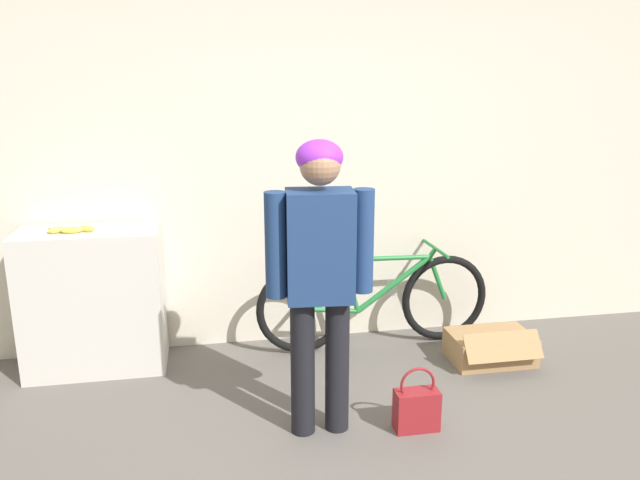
# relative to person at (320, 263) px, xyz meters

# --- Properties ---
(wall_back) EXTENTS (8.00, 0.07, 2.60)m
(wall_back) POSITION_rel_person_xyz_m (0.24, 1.29, 0.33)
(wall_back) COLOR beige
(wall_back) RESTS_ON ground_plane
(side_shelf) EXTENTS (0.89, 0.44, 0.95)m
(side_shelf) POSITION_rel_person_xyz_m (-1.33, 1.03, -0.50)
(side_shelf) COLOR beige
(side_shelf) RESTS_ON ground_plane
(person) EXTENTS (0.57, 0.27, 1.61)m
(person) POSITION_rel_person_xyz_m (0.00, 0.00, 0.00)
(person) COLOR black
(person) RESTS_ON ground_plane
(bicycle) EXTENTS (1.72, 0.46, 0.72)m
(bicycle) POSITION_rel_person_xyz_m (0.59, 1.02, -0.63)
(bicycle) COLOR black
(bicycle) RESTS_ON ground_plane
(banana) EXTENTS (0.30, 0.09, 0.04)m
(banana) POSITION_rel_person_xyz_m (-1.41, 0.97, 0.00)
(banana) COLOR #EAD64C
(banana) RESTS_ON side_shelf
(handbag) EXTENTS (0.25, 0.12, 0.38)m
(handbag) POSITION_rel_person_xyz_m (0.53, -0.10, -0.84)
(handbag) COLOR maroon
(handbag) RESTS_ON ground_plane
(cardboard_box) EXTENTS (0.56, 0.43, 0.27)m
(cardboard_box) POSITION_rel_person_xyz_m (1.31, 0.64, -0.87)
(cardboard_box) COLOR #A87F51
(cardboard_box) RESTS_ON ground_plane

